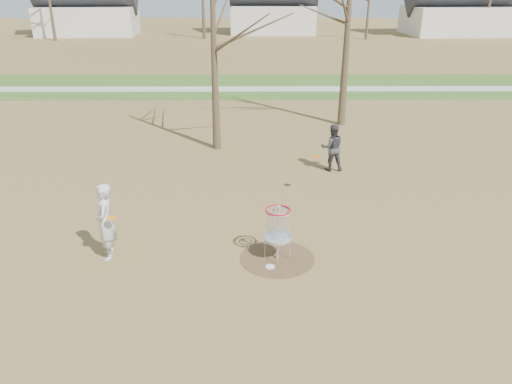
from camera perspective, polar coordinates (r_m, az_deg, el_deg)
ground at (r=12.11m, az=2.44°, el=-7.59°), size 160.00×160.00×0.00m
green_band at (r=32.00m, az=0.67°, el=12.04°), size 160.00×8.00×0.01m
footpath at (r=31.02m, az=0.70°, el=11.70°), size 160.00×1.50×0.01m
dirt_circle at (r=12.11m, az=2.44°, el=-7.57°), size 1.80×1.80×0.01m
player_standing at (r=12.24m, az=-16.87°, el=-3.29°), size 0.57×0.76×1.89m
player_throwing at (r=17.50m, az=8.70°, el=5.05°), size 0.83×0.66×1.65m
disc_grounded at (r=11.74m, az=1.62°, el=-8.54°), size 0.22×0.22×0.02m
discs_in_play at (r=13.26m, az=-2.63°, el=1.19°), size 5.35×4.19×0.12m
disc_golf_basket at (r=11.67m, az=2.51°, el=-3.74°), size 0.64×0.64×1.35m
houses_row at (r=63.20m, az=4.34°, el=20.72°), size 56.51×10.01×7.26m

